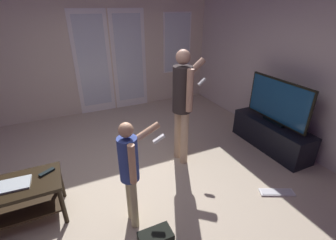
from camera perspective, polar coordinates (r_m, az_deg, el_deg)
ground_plane at (r=3.39m, az=-11.44°, el=-15.49°), size 5.94×5.55×0.02m
wall_back_with_doors at (r=5.38m, az=-19.02°, el=14.56°), size 5.94×0.09×2.60m
wall_right_plain at (r=4.33m, az=28.31°, el=10.64°), size 0.06×5.55×2.57m
coffee_table at (r=3.13m, az=-33.84°, el=-15.19°), size 1.07×0.51×0.51m
tv_stand at (r=4.36m, az=23.44°, el=-3.32°), size 0.44×1.38×0.46m
flat_screen_tv at (r=4.12m, az=24.83°, el=3.94°), size 0.08×1.14×0.72m
person_adult at (r=3.35m, az=3.59°, el=5.12°), size 0.66×0.50×1.69m
person_child at (r=2.45m, az=-8.98°, el=-11.01°), size 0.55×0.34×1.24m
loose_keyboard at (r=3.52m, az=24.60°, el=-15.45°), size 0.45×0.31×0.02m
laptop_closed at (r=3.03m, az=-33.39°, el=-12.89°), size 0.37×0.24×0.02m
tv_remote_black at (r=3.04m, az=-27.02°, el=-11.04°), size 0.17×0.13×0.02m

